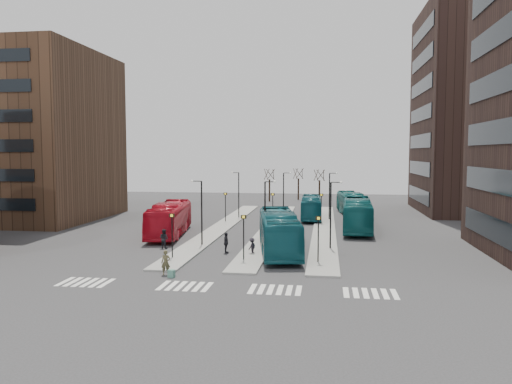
# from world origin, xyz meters

# --- Properties ---
(ground) EXTENTS (160.00, 160.00, 0.00)m
(ground) POSITION_xyz_m (0.00, 0.00, 0.00)
(ground) COLOR #2C2C2F
(ground) RESTS_ON ground
(island_left) EXTENTS (2.50, 45.00, 0.15)m
(island_left) POSITION_xyz_m (-4.00, 30.00, 0.07)
(island_left) COLOR gray
(island_left) RESTS_ON ground
(island_mid) EXTENTS (2.50, 45.00, 0.15)m
(island_mid) POSITION_xyz_m (2.00, 30.00, 0.07)
(island_mid) COLOR gray
(island_mid) RESTS_ON ground
(island_right) EXTENTS (2.50, 45.00, 0.15)m
(island_right) POSITION_xyz_m (8.00, 30.00, 0.07)
(island_right) COLOR gray
(island_right) RESTS_ON ground
(suitcase) EXTENTS (0.51, 0.44, 0.56)m
(suitcase) POSITION_xyz_m (-2.61, 6.11, 0.28)
(suitcase) COLOR #1D3FA0
(suitcase) RESTS_ON ground
(red_bus) EXTENTS (4.61, 12.89, 3.51)m
(red_bus) POSITION_xyz_m (-8.35, 23.56, 1.76)
(red_bus) COLOR #B30D1D
(red_bus) RESTS_ON ground
(teal_bus_a) EXTENTS (5.11, 13.39, 3.64)m
(teal_bus_a) POSITION_xyz_m (4.08, 16.03, 1.82)
(teal_bus_a) COLOR #12535D
(teal_bus_a) RESTS_ON ground
(teal_bus_b) EXTENTS (2.86, 10.95, 3.03)m
(teal_bus_b) POSITION_xyz_m (6.21, 38.98, 1.52)
(teal_bus_b) COLOR #135460
(teal_bus_b) RESTS_ON ground
(teal_bus_c) EXTENTS (3.69, 13.21, 3.64)m
(teal_bus_c) POSITION_xyz_m (11.73, 29.83, 1.82)
(teal_bus_c) COLOR #135D60
(teal_bus_c) RESTS_ON ground
(teal_bus_d) EXTENTS (4.10, 11.75, 3.21)m
(teal_bus_d) POSITION_xyz_m (11.79, 44.03, 1.60)
(teal_bus_d) COLOR #135F5E
(teal_bus_d) RESTS_ON ground
(traveller) EXTENTS (0.72, 0.53, 1.81)m
(traveller) POSITION_xyz_m (-3.23, 6.75, 0.90)
(traveller) COLOR brown
(traveller) RESTS_ON ground
(commuter_a) EXTENTS (1.05, 0.94, 1.80)m
(commuter_a) POSITION_xyz_m (-6.60, 16.43, 0.90)
(commuter_a) COLOR black
(commuter_a) RESTS_ON ground
(commuter_b) EXTENTS (0.76, 1.16, 1.83)m
(commuter_b) POSITION_xyz_m (-0.47, 15.03, 0.91)
(commuter_b) COLOR black
(commuter_b) RESTS_ON ground
(commuter_c) EXTENTS (0.86, 1.08, 1.47)m
(commuter_c) POSITION_xyz_m (1.87, 14.74, 0.73)
(commuter_c) COLOR black
(commuter_c) RESTS_ON ground
(crosswalk_stripes) EXTENTS (22.35, 2.40, 0.01)m
(crosswalk_stripes) POSITION_xyz_m (1.75, 4.00, 0.01)
(crosswalk_stripes) COLOR silver
(crosswalk_stripes) RESTS_ON ground
(office_block) EXTENTS (25.00, 20.12, 22.00)m
(office_block) POSITION_xyz_m (-34.00, 33.98, 11.00)
(office_block) COLOR #4B3323
(office_block) RESTS_ON ground
(tower_far) EXTENTS (20.12, 20.00, 30.00)m
(tower_far) POSITION_xyz_m (31.98, 50.00, 15.00)
(tower_far) COLOR #32211B
(tower_far) RESTS_ON ground
(sign_poles) EXTENTS (12.45, 22.12, 3.65)m
(sign_poles) POSITION_xyz_m (1.60, 23.00, 2.41)
(sign_poles) COLOR black
(sign_poles) RESTS_ON ground
(lamp_posts) EXTENTS (14.04, 20.24, 6.12)m
(lamp_posts) POSITION_xyz_m (2.64, 28.00, 3.58)
(lamp_posts) COLOR black
(lamp_posts) RESTS_ON ground
(bare_trees) EXTENTS (10.97, 8.14, 5.90)m
(bare_trees) POSITION_xyz_m (2.67, 62.67, 2.72)
(bare_trees) COLOR black
(bare_trees) RESTS_ON ground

